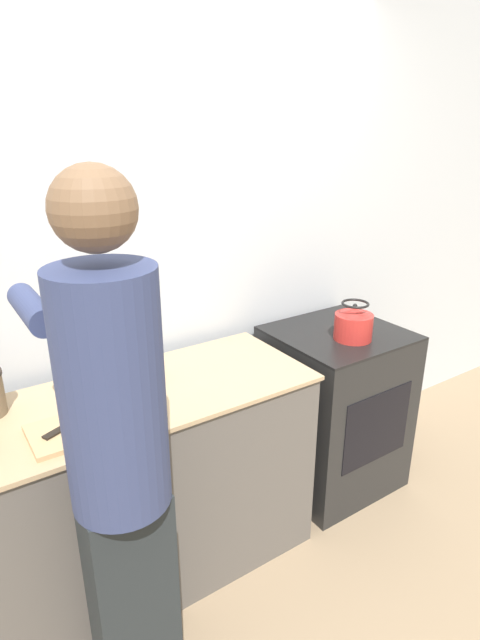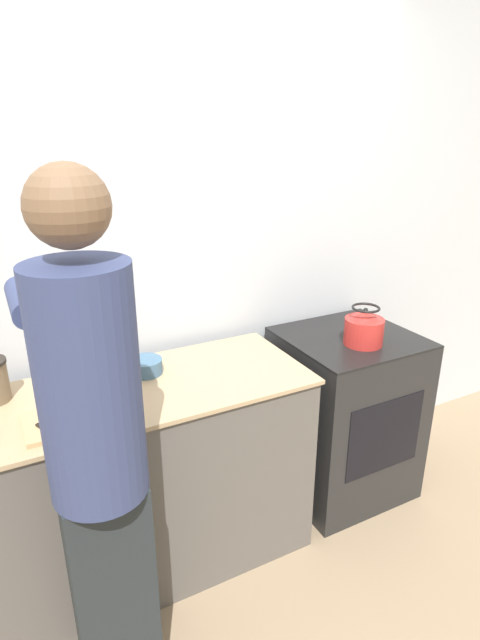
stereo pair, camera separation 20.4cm
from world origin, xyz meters
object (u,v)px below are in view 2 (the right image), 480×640
person (96,445)px  knife (66,413)px  bowl_prep (145,366)px  cutting_board (81,416)px  kettle (364,328)px  oven (344,413)px

person → knife: person is taller
knife → bowl_prep: size_ratio=1.59×
cutting_board → bowl_prep: (0.32, 0.24, 0.02)m
cutting_board → kettle: (1.35, 0.05, 0.08)m
bowl_prep → cutting_board: bearing=-142.7°
person → kettle: (1.36, 0.39, -0.02)m
cutting_board → oven: bearing=6.2°
person → cutting_board: size_ratio=4.64×
person → cutting_board: (0.01, 0.35, -0.10)m
person → kettle: person is taller
cutting_board → kettle: bearing=1.9°
oven → cutting_board: cutting_board is taller
oven → bowl_prep: (-1.04, 0.10, 0.47)m
oven → person: size_ratio=0.50×
cutting_board → bowl_prep: bowl_prep is taller
knife → kettle: size_ratio=1.21×
person → knife: (-0.03, 0.38, -0.09)m
oven → kettle: 0.54m
cutting_board → kettle: kettle is taller
oven → person: bearing=-160.0°
knife → bowl_prep: (0.37, 0.22, 0.01)m
oven → bowl_prep: size_ratio=6.16×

